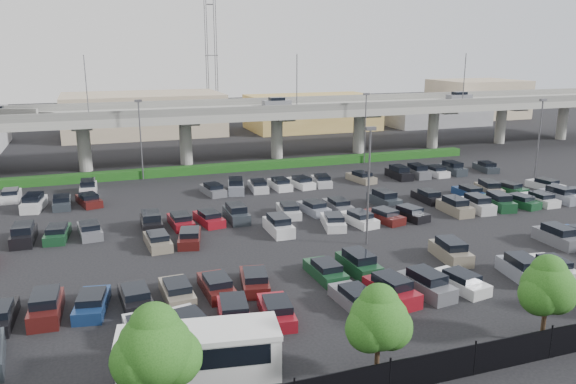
# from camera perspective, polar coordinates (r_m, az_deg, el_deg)

# --- Properties ---
(ground) EXTENTS (280.00, 280.00, 0.00)m
(ground) POSITION_cam_1_polar(r_m,az_deg,el_deg) (56.51, 4.26, -2.72)
(ground) COLOR black
(overpass) EXTENTS (150.00, 13.00, 15.80)m
(overpass) POSITION_cam_1_polar(r_m,az_deg,el_deg) (84.78, -4.54, 7.86)
(overpass) COLOR gray
(overpass) RESTS_ON ground
(hedge) EXTENTS (66.00, 1.60, 1.10)m
(hedge) POSITION_cam_1_polar(r_m,az_deg,el_deg) (79.17, -2.98, 2.71)
(hedge) COLOR #154113
(hedge) RESTS_ON ground
(fence) EXTENTS (70.00, 0.10, 2.00)m
(fence) POSITION_cam_1_polar(r_m,az_deg,el_deg) (34.35, 23.81, -14.18)
(fence) COLOR black
(fence) RESTS_ON ground
(tree_row) EXTENTS (65.07, 3.66, 5.94)m
(tree_row) POSITION_cam_1_polar(r_m,az_deg,el_deg) (34.69, 23.52, -9.08)
(tree_row) COLOR #332316
(tree_row) RESTS_ON ground
(shuttle_bus) EXTENTS (8.64, 4.06, 2.67)m
(shuttle_bus) POSITION_cam_1_polar(r_m,az_deg,el_deg) (30.43, -9.00, -15.72)
(shuttle_bus) COLOR silver
(shuttle_bus) RESTS_ON ground
(parked_cars) EXTENTS (63.05, 41.58, 1.67)m
(parked_cars) POSITION_cam_1_polar(r_m,az_deg,el_deg) (53.18, 5.93, -3.16)
(parked_cars) COLOR navy
(parked_cars) RESTS_ON ground
(light_poles) EXTENTS (66.90, 48.38, 10.30)m
(light_poles) POSITION_cam_1_polar(r_m,az_deg,el_deg) (55.34, -0.37, 3.61)
(light_poles) COLOR #4F4F54
(light_poles) RESTS_ON ground
(distant_buildings) EXTENTS (138.00, 24.00, 9.00)m
(distant_buildings) POSITION_cam_1_polar(r_m,az_deg,el_deg) (117.05, -2.31, 8.13)
(distant_buildings) COLOR gray
(distant_buildings) RESTS_ON ground
(comm_tower) EXTENTS (2.40, 2.40, 30.00)m
(comm_tower) POSITION_cam_1_polar(r_m,az_deg,el_deg) (126.06, -7.80, 13.87)
(comm_tower) COLOR #4F4F54
(comm_tower) RESTS_ON ground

